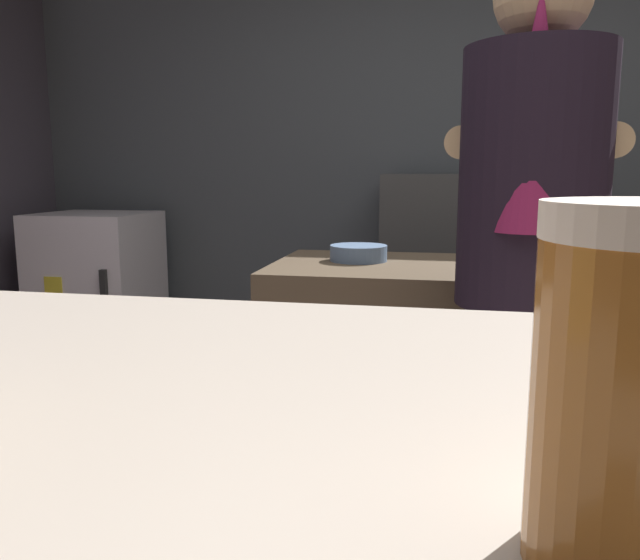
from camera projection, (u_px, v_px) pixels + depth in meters
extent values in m
cube|color=#464C51|center=(477.00, 145.00, 3.44)|extent=(5.20, 0.10, 2.70)
cube|color=#4C3D2D|center=(604.00, 414.00, 1.97)|extent=(2.10, 0.60, 0.91)
cube|color=#3E3E3E|center=(467.00, 289.00, 3.30)|extent=(0.89, 0.36, 1.19)
cube|color=white|center=(99.00, 301.00, 3.54)|extent=(0.59, 0.55, 0.98)
cube|color=#262626|center=(105.00, 304.00, 3.22)|extent=(0.03, 0.03, 0.35)
cube|color=yellow|center=(53.00, 288.00, 3.27)|extent=(0.10, 0.01, 0.12)
cube|color=#352734|center=(516.00, 476.00, 1.60)|extent=(0.28, 0.20, 0.89)
cylinder|color=black|center=(533.00, 180.00, 1.47)|extent=(0.34, 0.34, 0.59)
cone|color=#8C1E4C|center=(536.00, 111.00, 1.36)|extent=(0.18, 0.18, 0.52)
cylinder|color=tan|center=(469.00, 145.00, 1.66)|extent=(0.13, 0.33, 0.08)
cylinder|color=tan|center=(610.00, 143.00, 1.55)|extent=(0.13, 0.33, 0.08)
cylinder|color=slate|center=(359.00, 253.00, 2.08)|extent=(0.19, 0.19, 0.05)
cube|color=silver|center=(610.00, 271.00, 1.85)|extent=(0.24, 0.11, 0.01)
cylinder|color=#D4C775|center=(504.00, 159.00, 3.24)|extent=(0.07, 0.07, 0.15)
cylinder|color=#D4C775|center=(505.00, 138.00, 3.22)|extent=(0.03, 0.03, 0.06)
cylinder|color=#333333|center=(505.00, 131.00, 3.21)|extent=(0.04, 0.04, 0.01)
cylinder|color=#CCCE7B|center=(536.00, 158.00, 3.21)|extent=(0.07, 0.07, 0.16)
cylinder|color=#CCCE7B|center=(537.00, 135.00, 3.19)|extent=(0.03, 0.03, 0.06)
cylinder|color=#333333|center=(538.00, 127.00, 3.18)|extent=(0.04, 0.04, 0.01)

